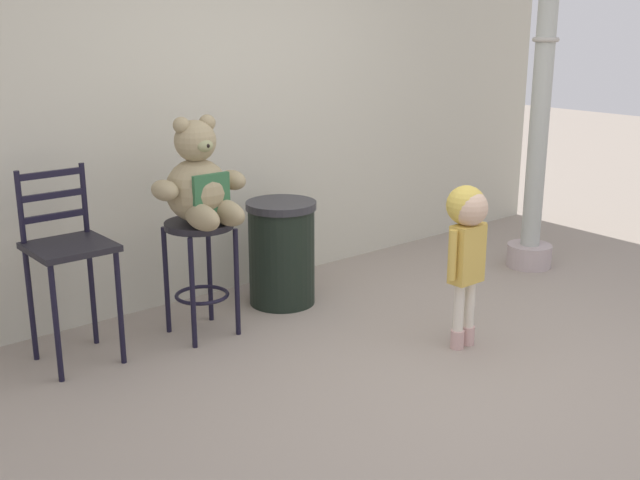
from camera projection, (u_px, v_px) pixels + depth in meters
name	position (u px, v px, depth m)	size (l,w,h in m)	color
ground_plane	(442.00, 379.00, 4.32)	(24.00, 24.00, 0.00)	gray
building_wall	(218.00, 29.00, 5.40)	(6.81, 0.30, 3.70)	beige
bar_stool_with_teddy	(200.00, 253.00, 4.80)	(0.42, 0.42, 0.73)	black
teddy_bear	(200.00, 184.00, 4.65)	(0.60, 0.54, 0.64)	#988863
child_walking	(467.00, 232.00, 4.55)	(0.32, 0.25, 0.99)	#CBA19B
trash_bin	(282.00, 253.00, 5.37)	(0.48, 0.48, 0.73)	black
lamppost	(540.00, 112.00, 5.93)	(0.35, 0.35, 3.07)	#B3A1A1
bar_chair_empty	(68.00, 254.00, 4.38)	(0.44, 0.44, 1.12)	black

